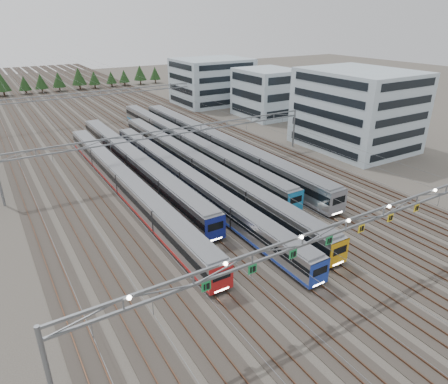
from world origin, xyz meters
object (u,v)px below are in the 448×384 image
train_b (135,163)px  gantry_mid (173,137)px  train_a (125,183)px  gantry_far (101,96)px  train_c (187,180)px  train_f (217,144)px  depot_bldg_south (357,110)px  depot_bldg_north (212,81)px  depot_bldg_mid (267,93)px  train_e (187,143)px  train_d (199,166)px  gantry_near (346,227)px

train_b → gantry_mid: bearing=-16.3°
train_a → gantry_far: bearing=77.6°
train_c → gantry_mid: 10.83m
train_a → train_f: size_ratio=0.89×
train_a → depot_bldg_south: (50.15, -0.77, 5.95)m
train_c → train_f: 18.95m
train_f → depot_bldg_north: depot_bldg_north is taller
gantry_mid → depot_bldg_mid: bearing=32.8°
train_b → gantry_far: gantry_far is taller
train_b → train_e: (13.50, 6.23, -0.06)m
train_a → train_d: train_a is taller
train_b → train_f: bearing=5.3°
train_b → train_d: (9.00, -7.27, -0.12)m
train_c → train_e: bearing=63.2°
train_a → train_c: bearing=-22.0°
train_e → gantry_mid: bearing=-129.4°
gantry_far → depot_bldg_mid: size_ratio=3.52×
train_c → train_e: (9.00, 17.84, 0.14)m
train_a → depot_bldg_north: size_ratio=2.65×
train_f → train_e: bearing=134.7°
gantry_mid → train_b: bearing=163.7°
train_e → gantry_far: size_ratio=1.19×
train_f → gantry_near: (-11.30, -43.78, 4.76)m
train_e → depot_bldg_mid: size_ratio=4.20×
train_f → gantry_mid: (-11.25, -3.67, 4.06)m
train_f → gantry_far: (-11.25, 41.33, 4.06)m
gantry_far → depot_bldg_south: 64.77m
gantry_far → depot_bldg_mid: depot_bldg_mid is taller
gantry_near → depot_bldg_south: depot_bldg_south is taller
train_d → gantry_mid: (-2.25, 5.29, 4.34)m
train_d → train_e: bearing=71.6°
train_b → train_f: 18.08m
gantry_far → gantry_near: bearing=-90.0°
train_a → depot_bldg_mid: depot_bldg_mid is taller
train_e → train_f: train_f is taller
train_e → depot_bldg_mid: depot_bldg_mid is taller
train_b → train_a: bearing=-119.4°
train_b → train_c: 12.46m
train_f → depot_bldg_mid: (29.28, 22.41, 4.07)m
train_d → depot_bldg_south: size_ratio=2.96×
train_e → depot_bldg_north: size_ratio=3.06×
gantry_mid → depot_bldg_mid: (40.53, 26.08, 0.01)m
train_f → depot_bldg_north: size_ratio=2.98×
gantry_mid → train_f: bearing=18.0°
depot_bldg_mid → depot_bldg_north: 23.66m
depot_bldg_north → depot_bldg_mid: bearing=-79.9°
train_d → depot_bldg_mid: size_ratio=4.08×
depot_bldg_north → train_f: bearing=-118.8°
train_e → gantry_near: gantry_near is taller
train_f → gantry_near: bearing=-104.5°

